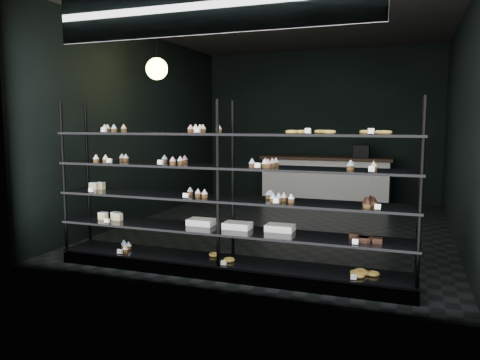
# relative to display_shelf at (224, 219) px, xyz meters

# --- Properties ---
(room) EXTENTS (5.01, 6.01, 3.20)m
(room) POSITION_rel_display_shelf_xyz_m (0.02, 2.45, 0.97)
(room) COLOR black
(room) RESTS_ON ground
(display_shelf) EXTENTS (4.00, 0.50, 1.91)m
(display_shelf) POSITION_rel_display_shelf_xyz_m (0.00, 0.00, 0.00)
(display_shelf) COLOR black
(display_shelf) RESTS_ON room
(signage) EXTENTS (3.30, 0.05, 0.50)m
(signage) POSITION_rel_display_shelf_xyz_m (0.02, -0.48, 2.12)
(signage) COLOR #0B1D3A
(signage) RESTS_ON room
(pendant_lamp) EXTENTS (0.31, 0.31, 0.88)m
(pendant_lamp) POSITION_rel_display_shelf_xyz_m (-1.62, 1.45, 1.82)
(pendant_lamp) COLOR black
(pendant_lamp) RESTS_ON room
(service_counter) EXTENTS (2.65, 0.65, 1.23)m
(service_counter) POSITION_rel_display_shelf_xyz_m (0.28, 4.95, -0.13)
(service_counter) COLOR beige
(service_counter) RESTS_ON room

